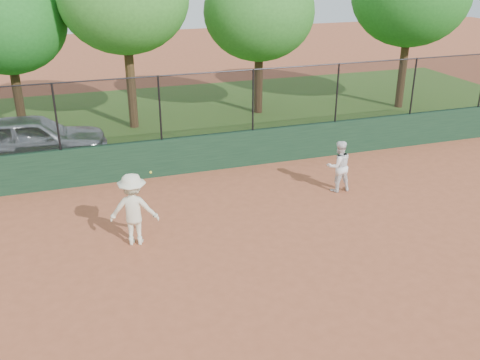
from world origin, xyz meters
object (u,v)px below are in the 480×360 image
object	(u,v)px
tree_1	(6,23)
tree_3	(259,12)
parked_car	(33,139)
player_second	(339,166)
player_main	(134,209)

from	to	relation	value
tree_1	tree_3	world-z (taller)	tree_3
parked_car	tree_3	xyz separation A→B (m)	(9.25, 3.31, 3.45)
tree_1	tree_3	bearing A→B (deg)	-3.27
parked_car	player_second	distance (m)	10.11
player_second	player_main	xyz separation A→B (m)	(-6.15, -1.25, 0.13)
parked_car	player_main	bearing A→B (deg)	-156.92
player_second	parked_car	bearing A→B (deg)	-30.57
player_main	tree_1	bearing A→B (deg)	105.85
parked_car	tree_3	world-z (taller)	tree_3
player_second	tree_1	size ratio (longest dim) A/B	0.26
tree_1	player_main	bearing A→B (deg)	-74.15
parked_car	tree_3	bearing A→B (deg)	-67.41
parked_car	player_main	world-z (taller)	player_main
tree_3	player_main	bearing A→B (deg)	-124.54
parked_car	player_second	world-z (taller)	parked_car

